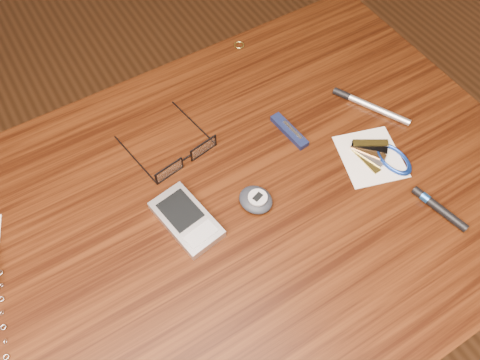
% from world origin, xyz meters
% --- Properties ---
extents(ground, '(3.80, 3.80, 0.00)m').
position_xyz_m(ground, '(0.00, 0.00, 0.00)').
color(ground, '#472814').
rests_on(ground, ground).
extents(desk, '(1.00, 0.70, 0.75)m').
position_xyz_m(desk, '(0.00, 0.00, 0.65)').
color(desk, '#341708').
rests_on(desk, ground).
extents(eyeglasses, '(0.15, 0.15, 0.03)m').
position_xyz_m(eyeglasses, '(-0.04, 0.12, 0.76)').
color(eyeglasses, black).
rests_on(eyeglasses, desk).
extents(gold_ring, '(0.03, 0.03, 0.00)m').
position_xyz_m(gold_ring, '(0.19, 0.32, 0.75)').
color(gold_ring, '#C9BB5C').
rests_on(gold_ring, desk).
extents(pda_phone, '(0.08, 0.13, 0.02)m').
position_xyz_m(pda_phone, '(-0.09, 0.01, 0.76)').
color(pda_phone, silver).
rests_on(pda_phone, desk).
extents(pedometer, '(0.07, 0.07, 0.02)m').
position_xyz_m(pedometer, '(0.02, -0.01, 0.76)').
color(pedometer, black).
rests_on(pedometer, desk).
extents(notepad_keys, '(0.13, 0.14, 0.01)m').
position_xyz_m(notepad_keys, '(0.26, -0.05, 0.75)').
color(notepad_keys, silver).
rests_on(notepad_keys, desk).
extents(pocket_knife, '(0.03, 0.09, 0.01)m').
position_xyz_m(pocket_knife, '(0.15, 0.08, 0.76)').
color(pocket_knife, '#14163A').
rests_on(pocket_knife, desk).
extents(silver_pen, '(0.08, 0.14, 0.01)m').
position_xyz_m(silver_pen, '(0.31, 0.06, 0.76)').
color(silver_pen, silver).
rests_on(silver_pen, desk).
extents(black_blue_pen, '(0.03, 0.10, 0.01)m').
position_xyz_m(black_blue_pen, '(0.27, -0.18, 0.76)').
color(black_blue_pen, black).
rests_on(black_blue_pen, desk).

